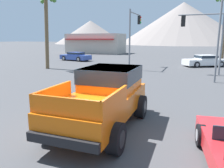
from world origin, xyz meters
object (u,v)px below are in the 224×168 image
object	(u,v)px
parked_car_white	(205,61)
street_lamp_post	(221,15)
traffic_light_main	(204,31)
traffic_light_crosswalk	(134,28)
palm_tree_tall	(45,8)
orange_pickup_truck	(105,94)
parked_car_blue	(76,56)

from	to	relation	value
parked_car_white	street_lamp_post	xyz separation A→B (m)	(0.42, -9.36, 3.88)
parked_car_white	traffic_light_main	world-z (taller)	traffic_light_main
traffic_light_crosswalk	palm_tree_tall	bearing A→B (deg)	114.88
palm_tree_tall	parked_car_white	bearing A→B (deg)	27.02
orange_pickup_truck	parked_car_white	world-z (taller)	orange_pickup_truck
traffic_light_main	street_lamp_post	xyz separation A→B (m)	(0.89, -3.59, 0.86)
traffic_light_crosswalk	orange_pickup_truck	bearing A→B (deg)	-167.97
palm_tree_tall	traffic_light_main	bearing A→B (deg)	7.33
orange_pickup_truck	parked_car_white	xyz separation A→B (m)	(3.74, 19.12, -0.48)
orange_pickup_truck	traffic_light_main	xyz separation A→B (m)	(3.28, 13.35, 2.53)
orange_pickup_truck	parked_car_blue	distance (m)	23.31
orange_pickup_truck	parked_car_white	distance (m)	19.49
traffic_light_main	traffic_light_crosswalk	distance (m)	6.78
parked_car_white	street_lamp_post	bearing A→B (deg)	151.56
street_lamp_post	parked_car_white	bearing A→B (deg)	92.59
parked_car_blue	street_lamp_post	world-z (taller)	street_lamp_post
orange_pickup_truck	traffic_light_main	world-z (taller)	traffic_light_main
parked_car_blue	traffic_light_crosswalk	world-z (taller)	traffic_light_crosswalk
parked_car_blue	street_lamp_post	bearing A→B (deg)	-108.23
orange_pickup_truck	street_lamp_post	xyz separation A→B (m)	(4.17, 9.76, 3.40)
traffic_light_main	traffic_light_crosswalk	bearing A→B (deg)	-15.74
orange_pickup_truck	traffic_light_main	size ratio (longest dim) A/B	0.97
parked_car_blue	traffic_light_crosswalk	size ratio (longest dim) A/B	0.81
traffic_light_crosswalk	palm_tree_tall	distance (m)	9.00
parked_car_white	palm_tree_tall	distance (m)	17.61
orange_pickup_truck	traffic_light_crosswalk	bearing A→B (deg)	100.85
parked_car_blue	parked_car_white	distance (m)	16.48
orange_pickup_truck	traffic_light_main	distance (m)	13.98
traffic_light_crosswalk	street_lamp_post	distance (m)	9.20
orange_pickup_truck	street_lamp_post	size ratio (longest dim) A/B	0.68
street_lamp_post	orange_pickup_truck	bearing A→B (deg)	-113.12
orange_pickup_truck	traffic_light_crosswalk	xyz separation A→B (m)	(-3.24, 15.19, 2.89)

